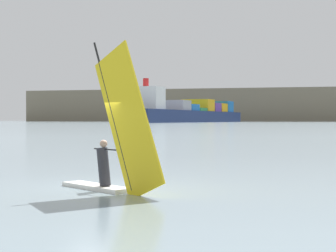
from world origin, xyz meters
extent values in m
plane|color=gray|center=(0.00, 0.00, 0.00)|extent=(4000.00, 4000.00, 0.00)
cube|color=white|center=(0.03, -0.59, 0.06)|extent=(2.61, 1.99, 0.12)
cylinder|color=black|center=(0.68, -1.00, 2.19)|extent=(1.56, 1.01, 4.16)
cube|color=yellow|center=(1.26, -1.36, 2.00)|extent=(2.55, 1.64, 4.35)
cylinder|color=black|center=(0.59, -0.94, 1.17)|extent=(1.30, 0.84, 0.04)
cylinder|color=#2D2D33|center=(0.33, -0.78, 0.67)|extent=(0.58, 0.53, 1.13)
sphere|color=tan|center=(0.33, -0.78, 1.33)|extent=(0.22, 0.22, 0.22)
cube|color=navy|center=(-92.99, 423.79, 4.65)|extent=(61.57, 211.47, 9.31)
cube|color=silver|center=(-105.77, 345.16, 17.18)|extent=(25.57, 19.42, 15.76)
cylinder|color=red|center=(-105.77, 345.16, 28.06)|extent=(4.00, 4.00, 6.00)
cube|color=#99999E|center=(-98.36, 390.70, 13.21)|extent=(27.83, 20.58, 7.80)
cube|color=#1E66AD|center=(-95.39, 409.03, 11.91)|extent=(27.83, 20.58, 5.20)
cube|color=#2D8C47|center=(-92.41, 427.36, 10.61)|extent=(27.83, 20.58, 2.60)
cube|color=gold|center=(-89.43, 445.69, 14.51)|extent=(27.83, 20.58, 10.40)
cube|color=#59388C|center=(-86.45, 464.01, 13.21)|extent=(27.83, 20.58, 7.80)
cube|color=gold|center=(-83.47, 482.34, 13.21)|extent=(27.83, 20.58, 7.80)
cube|color=#1E66AD|center=(-80.49, 500.67, 14.51)|extent=(27.83, 20.58, 10.40)
cube|color=#756B56|center=(23.12, 751.14, 18.73)|extent=(725.19, 348.60, 37.46)
cylinder|color=#19994C|center=(-12.22, 41.52, 0.85)|extent=(1.03, 1.03, 1.71)
cone|color=black|center=(-12.22, 41.52, 1.96)|extent=(0.72, 0.72, 0.50)
camera|label=1|loc=(6.05, -15.16, 2.01)|focal=57.59mm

